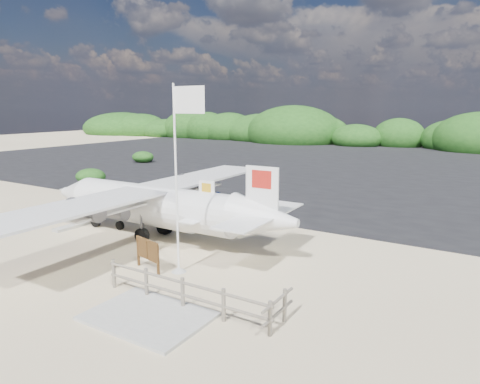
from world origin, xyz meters
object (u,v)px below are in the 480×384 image
object	(u,v)px
baggage_cart	(88,216)
flagpole	(179,272)
aircraft_large	(425,192)
crew_b	(218,206)
aircraft_small	(297,161)
crew_a	(158,202)
signboard	(148,270)

from	to	relation	value
baggage_cart	flagpole	size ratio (longest dim) A/B	0.35
aircraft_large	crew_b	bearing A→B (deg)	58.08
aircraft_small	crew_a	bearing A→B (deg)	97.17
signboard	baggage_cart	bearing A→B (deg)	167.33
aircraft_large	baggage_cart	bearing A→B (deg)	48.07
crew_b	baggage_cart	bearing A→B (deg)	50.75
aircraft_large	crew_a	bearing A→B (deg)	50.49
aircraft_small	signboard	bearing A→B (deg)	104.77
baggage_cart	crew_b	size ratio (longest dim) A/B	1.53
baggage_cart	signboard	world-z (taller)	signboard
signboard	aircraft_large	size ratio (longest dim) A/B	0.09
crew_b	crew_a	bearing A→B (deg)	38.96
baggage_cart	aircraft_large	bearing A→B (deg)	28.13
flagpole	signboard	world-z (taller)	flagpole
flagpole	crew_a	distance (m)	8.94
crew_a	aircraft_large	size ratio (longest dim) A/B	0.09
crew_a	baggage_cart	bearing A→B (deg)	40.86
crew_b	aircraft_small	xyz separation A→B (m)	(-6.95, 25.82, -0.79)
aircraft_large	aircraft_small	distance (m)	19.32
baggage_cart	signboard	bearing A→B (deg)	-47.07
baggage_cart	aircraft_large	world-z (taller)	aircraft_large
signboard	crew_b	size ratio (longest dim) A/B	0.96
aircraft_large	aircraft_small	size ratio (longest dim) A/B	2.03
flagpole	signboard	size ratio (longest dim) A/B	4.57
signboard	aircraft_small	bearing A→B (deg)	118.31
crew_a	crew_b	bearing A→B (deg)	-161.79
signboard	aircraft_large	bearing A→B (deg)	86.64
aircraft_large	aircraft_small	bearing A→B (deg)	-38.39
signboard	crew_a	bearing A→B (deg)	143.07
baggage_cart	signboard	distance (m)	9.52
baggage_cart	flagpole	bearing A→B (deg)	-42.03
flagpole	crew_a	world-z (taller)	flagpole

